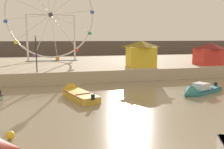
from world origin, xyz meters
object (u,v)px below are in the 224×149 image
carnival_booth_yellow_awning (141,53)px  promenade_lamp_near (36,48)px  motorboat_teal_painted (198,91)px  mooring_buoy_orange (10,135)px  motorboat_mustard_yellow (76,93)px  ferris_wheel_white_frame (51,16)px  carnival_booth_red_striped (210,53)px

carnival_booth_yellow_awning → promenade_lamp_near: (-12.92, -2.09, 0.89)m
motorboat_teal_painted → promenade_lamp_near: 17.22m
carnival_booth_yellow_awning → mooring_buoy_orange: 22.14m
motorboat_teal_painted → carnival_booth_yellow_awning: carnival_booth_yellow_awning is taller
motorboat_mustard_yellow → motorboat_teal_painted: (11.02, -1.73, -0.00)m
mooring_buoy_orange → carnival_booth_yellow_awning: bearing=51.7°
ferris_wheel_white_frame → carnival_booth_yellow_awning: bearing=-45.3°
motorboat_mustard_yellow → carnival_booth_yellow_awning: bearing=-64.6°
motorboat_teal_painted → mooring_buoy_orange: motorboat_teal_painted is taller
carnival_booth_yellow_awning → carnival_booth_red_striped: bearing=3.2°
ferris_wheel_white_frame → motorboat_teal_painted: bearing=-59.7°
carnival_booth_yellow_awning → promenade_lamp_near: size_ratio=0.98×
promenade_lamp_near → mooring_buoy_orange: (-0.66, -15.13, -3.82)m
motorboat_mustard_yellow → carnival_booth_red_striped: (19.52, 8.63, 2.69)m
motorboat_mustard_yellow → ferris_wheel_white_frame: size_ratio=0.40×
carnival_booth_yellow_awning → promenade_lamp_near: bearing=-166.5°
motorboat_mustard_yellow → carnival_booth_red_striped: carnival_booth_red_striped is taller
mooring_buoy_orange → motorboat_mustard_yellow: bearing=63.6°
ferris_wheel_white_frame → mooring_buoy_orange: ferris_wheel_white_frame is taller
ferris_wheel_white_frame → promenade_lamp_near: (-1.77, -13.35, -4.53)m
ferris_wheel_white_frame → carnival_booth_yellow_awning: ferris_wheel_white_frame is taller
motorboat_teal_painted → carnival_booth_yellow_awning: size_ratio=1.31×
motorboat_mustard_yellow → mooring_buoy_orange: size_ratio=12.91×
promenade_lamp_near → motorboat_mustard_yellow: bearing=-62.5°
carnival_booth_red_striped → motorboat_mustard_yellow: bearing=-157.3°
ferris_wheel_white_frame → mooring_buoy_orange: (-2.43, -28.49, -8.35)m
carnival_booth_yellow_awning → mooring_buoy_orange: (-13.59, -17.23, -2.92)m
mooring_buoy_orange → motorboat_teal_painted: bearing=23.7°
ferris_wheel_white_frame → carnival_booth_red_striped: (21.25, -11.45, -5.58)m
motorboat_teal_painted → carnival_booth_red_striped: size_ratio=1.28×
motorboat_teal_painted → carnival_booth_red_striped: 13.67m
promenade_lamp_near → carnival_booth_red_striped: bearing=4.7°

